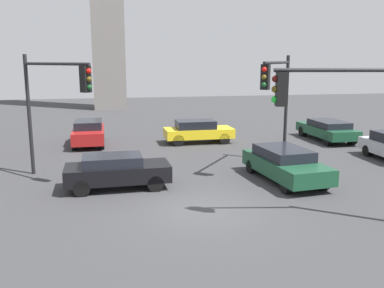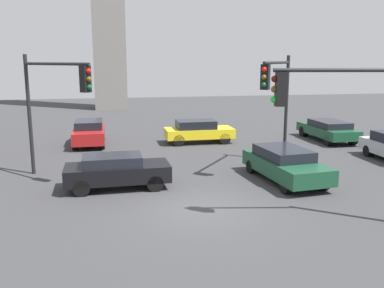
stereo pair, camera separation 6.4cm
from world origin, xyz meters
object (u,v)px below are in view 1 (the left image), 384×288
traffic_light_2 (55,93)px  car_7 (89,132)px  car_3 (285,164)px  traffic_light_1 (277,89)px  car_2 (117,171)px  car_4 (327,129)px  car_0 (198,131)px  traffic_light_0 (339,109)px

traffic_light_2 → car_7: 8.07m
car_3 → traffic_light_1: bearing=167.1°
car_2 → car_3: (6.93, -0.23, 0.00)m
car_3 → car_4: (6.21, 7.80, -0.02)m
car_2 → car_3: size_ratio=0.87×
car_4 → car_0: bearing=83.1°
traffic_light_1 → car_2: traffic_light_1 is taller
traffic_light_1 → car_2: size_ratio=1.27×
car_2 → car_7: size_ratio=1.01×
traffic_light_1 → car_4: (6.01, 6.16, -3.00)m
traffic_light_2 → car_0: (7.34, 6.84, -2.93)m
traffic_light_1 → traffic_light_2: size_ratio=1.00×
traffic_light_0 → car_4: (6.62, 12.40, -2.84)m
car_0 → car_4: car_0 is taller
traffic_light_0 → car_2: (-6.51, 4.82, -2.83)m
car_2 → car_7: car_7 is taller
traffic_light_2 → traffic_light_0: bearing=10.3°
car_0 → car_2: (-5.03, -8.40, -0.02)m
traffic_light_1 → car_4: size_ratio=1.10×
car_0 → car_2: size_ratio=1.01×
traffic_light_1 → car_4: 9.11m
car_7 → traffic_light_0: bearing=29.4°
traffic_light_1 → car_0: size_ratio=1.25×
car_4 → traffic_light_1: bearing=134.6°
car_2 → car_7: (-1.46, 9.03, 0.03)m
car_0 → car_7: size_ratio=1.03×
car_7 → car_2: bearing=8.7°
traffic_light_1 → car_3: bearing=29.4°
traffic_light_0 → car_3: (0.41, 4.59, -2.82)m
car_0 → car_7: car_7 is taller
car_4 → car_7: car_7 is taller
traffic_light_2 → car_2: 4.06m
traffic_light_0 → car_2: 8.59m
traffic_light_0 → car_3: 5.41m
traffic_light_1 → car_0: (-2.10, 6.99, -2.96)m
traffic_light_1 → car_7: traffic_light_1 is taller
car_4 → car_3: bearing=140.4°
traffic_light_0 → car_2: bearing=-26.3°
car_2 → car_3: car_3 is taller
traffic_light_2 → car_4: size_ratio=1.11×
traffic_light_0 → car_0: 13.60m
traffic_light_1 → car_4: bearing=171.9°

